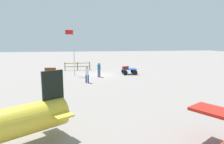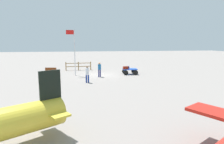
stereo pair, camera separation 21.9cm
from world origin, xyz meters
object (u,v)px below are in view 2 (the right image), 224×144
object	(u,v)px
worker_lead	(87,73)
flagpole	(74,49)
luggage_cart	(130,70)
signboard	(51,72)
suitcase_olive	(127,67)
worker_trailing	(99,68)
suitcase_maroon	(126,68)

from	to	relation	value
worker_lead	flagpole	xyz separation A→B (m)	(1.38, -4.50, 2.24)
flagpole	luggage_cart	bearing A→B (deg)	177.15
signboard	worker_lead	bearing A→B (deg)	159.13
suitcase_olive	flagpole	distance (m)	6.89
suitcase_olive	worker_trailing	size ratio (longest dim) A/B	0.36
worker_lead	flagpole	distance (m)	5.21
worker_trailing	flagpole	size ratio (longest dim) A/B	0.31
suitcase_maroon	flagpole	size ratio (longest dim) A/B	0.13
luggage_cart	suitcase_olive	world-z (taller)	suitcase_olive
flagpole	signboard	xyz separation A→B (m)	(2.28, 3.10, -2.25)
signboard	suitcase_olive	bearing A→B (deg)	-160.42
suitcase_maroon	suitcase_olive	distance (m)	0.69
luggage_cart	suitcase_olive	size ratio (longest dim) A/B	3.12
luggage_cart	suitcase_maroon	distance (m)	0.76
signboard	suitcase_maroon	bearing A→B (deg)	-163.60
worker_lead	flagpole	size ratio (longest dim) A/B	0.31
worker_trailing	signboard	bearing A→B (deg)	16.39
luggage_cart	worker_lead	bearing A→B (deg)	37.59
luggage_cart	worker_lead	xyz separation A→B (m)	(5.40, 4.16, 0.46)
worker_trailing	flagpole	xyz separation A→B (m)	(2.87, -1.59, 2.18)
luggage_cart	suitcase_maroon	world-z (taller)	suitcase_maroon
suitcase_maroon	worker_lead	bearing A→B (deg)	38.92
suitcase_olive	signboard	size ratio (longest dim) A/B	0.44
signboard	luggage_cart	bearing A→B (deg)	-163.01
suitcase_maroon	signboard	world-z (taller)	signboard
suitcase_maroon	worker_trailing	world-z (taller)	worker_trailing
worker_lead	worker_trailing	size ratio (longest dim) A/B	0.99
luggage_cart	signboard	distance (m)	9.48
worker_lead	worker_trailing	bearing A→B (deg)	-117.26
suitcase_maroon	worker_trailing	bearing A→B (deg)	16.40
luggage_cart	suitcase_maroon	bearing A→B (deg)	25.00
worker_lead	worker_trailing	distance (m)	3.27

